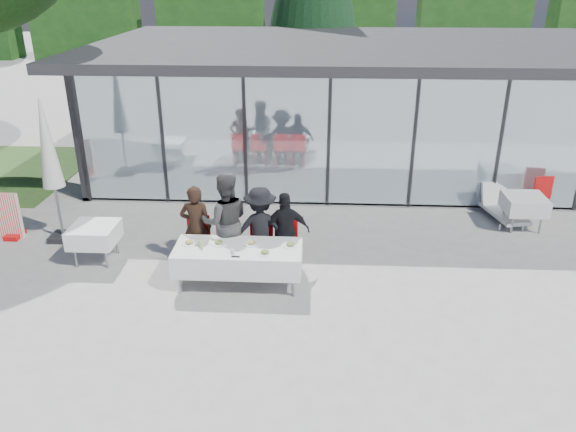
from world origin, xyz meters
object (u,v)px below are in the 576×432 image
object	(u,v)px
diner_d	(286,232)
folded_eyeglasses	(236,257)
diner_chair_c	(261,240)
plate_a	(189,243)
dining_table	(238,258)
market_umbrella	(48,152)
lounger	(501,207)
spare_table_left	(94,235)
diner_chair_a	(198,238)
diner_c	(260,229)
plate_c	(251,243)
plate_extra	(265,253)
juice_bottle	(200,244)
diner_b	(226,222)
plate_d	(290,245)
plate_b	(219,243)
diner_chair_d	(286,240)
spare_table_right	(524,204)
spare_chair_b	(539,193)
diner_chair_b	(227,239)
diner_a	(196,227)
spare_chair_a	(537,186)

from	to	relation	value
diner_d	folded_eyeglasses	world-z (taller)	diner_d
diner_chair_c	plate_a	world-z (taller)	diner_chair_c
dining_table	market_umbrella	bearing A→B (deg)	157.57
dining_table	lounger	distance (m)	6.53
spare_table_left	diner_chair_c	bearing A→B (deg)	-0.44
diner_chair_a	diner_c	world-z (taller)	diner_c
diner_c	folded_eyeglasses	size ratio (longest dim) A/B	11.66
folded_eyeglasses	plate_c	bearing A→B (deg)	66.48
plate_extra	juice_bottle	size ratio (longest dim) A/B	1.81
juice_bottle	lounger	bearing A→B (deg)	28.19
diner_b	plate_d	bearing A→B (deg)	143.41
diner_chair_c	plate_a	bearing A→B (deg)	-151.34
dining_table	plate_b	bearing A→B (deg)	162.72
diner_d	spare_table_left	xyz separation A→B (m)	(-3.72, 0.11, -0.21)
plate_c	dining_table	bearing A→B (deg)	-149.97
diner_c	diner_d	size ratio (longest dim) A/B	1.06
diner_chair_d	plate_c	distance (m)	0.88
diner_d	spare_table_right	bearing A→B (deg)	-168.00
juice_bottle	diner_b	bearing A→B (deg)	64.19
diner_b	market_umbrella	size ratio (longest dim) A/B	0.63
plate_c	market_umbrella	xyz separation A→B (m)	(-4.20, 1.51, 1.15)
plate_extra	spare_chair_b	size ratio (longest dim) A/B	0.28
diner_chair_d	plate_b	xyz separation A→B (m)	(-1.16, -0.64, 0.24)
diner_chair_b	market_umbrella	xyz separation A→B (m)	(-3.66, 0.89, 1.39)
folded_eyeglasses	market_umbrella	bearing A→B (deg)	153.24
dining_table	spare_table_right	bearing A→B (deg)	25.35
diner_a	spare_table_left	size ratio (longest dim) A/B	1.91
diner_chair_d	plate_d	distance (m)	0.71
diner_chair_a	spare_chair_b	bearing A→B (deg)	20.89
diner_c	diner_d	world-z (taller)	diner_c
diner_a	spare_chair_a	world-z (taller)	diner_a
diner_chair_b	plate_b	distance (m)	0.68
spare_table_right	dining_table	bearing A→B (deg)	-154.65
dining_table	spare_table_right	distance (m)	6.55
diner_a	diner_d	bearing A→B (deg)	178.61
plate_a	juice_bottle	size ratio (longest dim) A/B	1.81
plate_extra	spare_chair_a	distance (m)	7.45
diner_chair_c	plate_a	distance (m)	1.41
diner_chair_a	lounger	world-z (taller)	diner_chair_a
diner_chair_a	plate_b	xyz separation A→B (m)	(0.52, -0.64, 0.24)
diner_chair_b	spare_table_left	distance (m)	2.60
dining_table	spare_chair_a	bearing A→B (deg)	31.33
diner_a	diner_chair_a	size ratio (longest dim) A/B	1.68
diner_chair_a	diner_chair_d	size ratio (longest dim) A/B	1.00
diner_d	plate_d	xyz separation A→B (m)	(0.12, -0.56, 0.01)
diner_chair_c	plate_extra	bearing A→B (deg)	-80.20
juice_bottle	folded_eyeglasses	xyz separation A→B (m)	(0.67, -0.32, -0.07)
plate_b	juice_bottle	xyz separation A→B (m)	(-0.30, -0.16, 0.05)
diner_chair_a	spare_chair_a	size ratio (longest dim) A/B	1.00
plate_extra	juice_bottle	distance (m)	1.18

